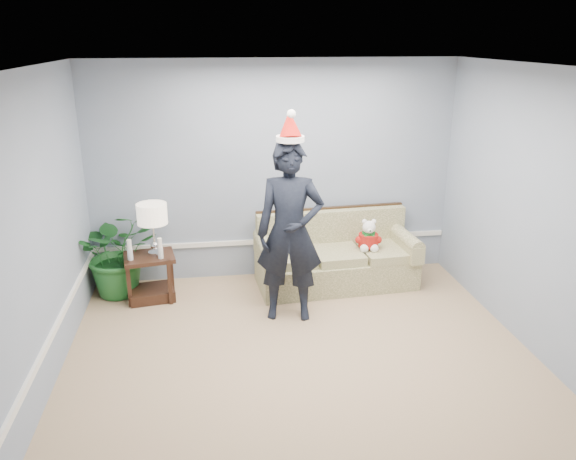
% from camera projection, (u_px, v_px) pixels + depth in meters
% --- Properties ---
extents(room_shell, '(4.54, 5.04, 2.74)m').
position_uv_depth(room_shell, '(311.00, 242.00, 4.56)').
color(room_shell, tan).
rests_on(room_shell, ground).
extents(wainscot_trim, '(4.49, 4.99, 0.06)m').
position_uv_depth(wainscot_trim, '(178.00, 290.00, 5.80)').
color(wainscot_trim, white).
rests_on(wainscot_trim, room_shell).
extents(sofa, '(1.96, 0.94, 0.89)m').
position_uv_depth(sofa, '(335.00, 259.00, 6.96)').
color(sofa, '#4C5829').
rests_on(sofa, room_shell).
extents(side_table, '(0.63, 0.55, 0.54)m').
position_uv_depth(side_table, '(151.00, 282.00, 6.57)').
color(side_table, '#3B2215').
rests_on(side_table, room_shell).
extents(table_lamp, '(0.34, 0.34, 0.61)m').
position_uv_depth(table_lamp, '(152.00, 216.00, 6.34)').
color(table_lamp, silver).
rests_on(table_lamp, side_table).
extents(candle_pair, '(0.40, 0.06, 0.24)m').
position_uv_depth(candle_pair, '(145.00, 250.00, 6.32)').
color(candle_pair, silver).
rests_on(candle_pair, side_table).
extents(houseplant, '(1.20, 1.14, 1.06)m').
position_uv_depth(houseplant, '(118.00, 252.00, 6.60)').
color(houseplant, '#1F6127').
rests_on(houseplant, room_shell).
extents(man, '(0.78, 0.58, 1.95)m').
position_uv_depth(man, '(290.00, 233.00, 5.91)').
color(man, black).
rests_on(man, room_shell).
extents(santa_hat, '(0.29, 0.33, 0.34)m').
position_uv_depth(santa_hat, '(290.00, 127.00, 5.56)').
color(santa_hat, white).
rests_on(santa_hat, man).
extents(teddy_bear, '(0.27, 0.29, 0.39)m').
position_uv_depth(teddy_bear, '(369.00, 238.00, 6.80)').
color(teddy_bear, white).
rests_on(teddy_bear, sofa).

